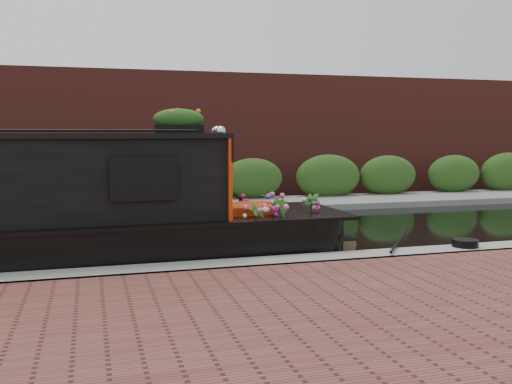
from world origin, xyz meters
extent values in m
plane|color=black|center=(0.00, 0.00, 0.00)|extent=(80.00, 80.00, 0.00)
cube|color=gray|center=(0.00, -3.30, 0.00)|extent=(40.00, 0.60, 0.50)
cube|color=brown|center=(0.00, -7.00, 0.00)|extent=(40.00, 7.00, 0.50)
cube|color=slate|center=(0.00, 4.20, 0.00)|extent=(40.00, 2.40, 0.34)
cube|color=#294C19|center=(0.00, 5.10, 0.00)|extent=(40.00, 1.10, 2.80)
cube|color=maroon|center=(0.00, 7.20, 0.00)|extent=(40.00, 1.00, 8.00)
cube|color=#B72D07|center=(-0.60, -1.98, 1.36)|extent=(0.08, 1.67, 1.29)
cube|color=black|center=(-1.87, -2.83, 1.43)|extent=(0.86, 0.04, 0.53)
cube|color=#B72D07|center=(-0.10, -1.98, 0.67)|extent=(0.78, 0.87, 0.48)
sphere|color=silver|center=(-0.59, -2.11, 2.11)|extent=(0.17, 0.17, 0.17)
sphere|color=silver|center=(-0.59, -1.84, 2.11)|extent=(0.17, 0.17, 0.17)
cube|color=black|center=(-1.23, -1.98, 2.15)|extent=(0.76, 0.27, 0.13)
ellipsoid|color=orange|center=(-1.23, -1.98, 2.33)|extent=(0.83, 0.28, 0.23)
imported|color=#26511B|center=(-0.15, -2.62, 0.72)|extent=(0.37, 0.34, 0.59)
imported|color=#26511B|center=(0.27, -2.57, 0.74)|extent=(0.41, 0.43, 0.61)
imported|color=#26511B|center=(0.58, -1.42, 0.72)|extent=(0.62, 0.57, 0.57)
imported|color=#26511B|center=(0.93, -2.19, 0.75)|extent=(0.48, 0.48, 0.65)
imported|color=#26511B|center=(-0.06, -1.28, 0.74)|extent=(0.24, 0.34, 0.62)
cylinder|color=olive|center=(1.67, -1.98, 0.15)|extent=(0.29, 0.33, 0.29)
cylinder|color=black|center=(3.21, -3.22, 0.31)|extent=(0.42, 0.42, 0.12)
camera|label=1|loc=(-2.59, -11.01, 2.08)|focal=40.00mm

